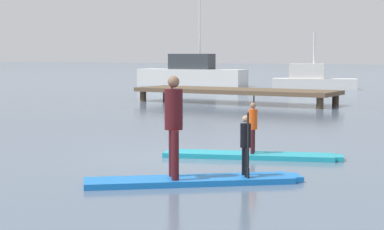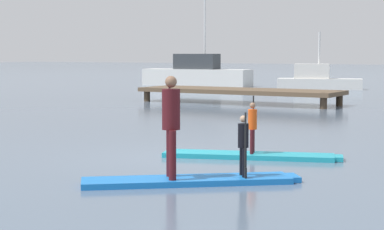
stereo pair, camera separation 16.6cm
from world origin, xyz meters
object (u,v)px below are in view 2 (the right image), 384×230
Objects in this scene: paddler_child_solo at (252,125)px; motor_boat_small_navy at (317,80)px; paddleboard_far at (191,181)px; paddler_adult at (171,120)px; fishing_boat_green_midground at (197,74)px; paddler_child_front at (243,143)px; paddleboard_near at (252,156)px.

paddler_child_solo is 0.23× the size of motor_boat_small_navy.
motor_boat_small_navy is at bearing 106.32° from paddleboard_far.
paddler_adult is 34.16m from fishing_boat_green_midground.
paddler_child_solo reaches higher than paddler_child_front.
motor_boat_small_navy is at bearing 0.17° from fishing_boat_green_midground.
paddler_child_solo reaches higher than paddleboard_far.
paddler_child_front is (0.69, 0.55, 0.62)m from paddleboard_far.
paddleboard_far is 1.08m from paddler_child_front.
fishing_boat_green_midground is at bearing 119.57° from paddler_adult.
paddleboard_far is 34.12m from fishing_boat_green_midground.
paddleboard_near is 3.36× the size of paddler_child_front.
paddleboard_far is 2.93× the size of paddler_child_front.
paddleboard_near is at bearing 96.24° from paddleboard_far.
paddler_child_front is 0.14× the size of fishing_boat_green_midground.
fishing_boat_green_midground is at bearing -179.83° from motor_boat_small_navy.
paddleboard_near is 2.74m from paddler_child_front.
paddler_child_solo is (0.01, 0.02, 0.64)m from paddleboard_near.
paddleboard_near is at bearing -72.59° from motor_boat_small_navy.
motor_boat_small_navy is (-9.34, 28.98, -0.09)m from paddler_child_front.
paddler_adult is 1.55× the size of paddler_child_front.
paddler_child_front is at bearing -67.71° from paddler_child_solo.
paddleboard_near is 2.16× the size of paddler_adult.
paddler_child_solo is 1.08× the size of paddler_child_front.
fishing_boat_green_midground reaches higher than paddler_child_front.
fishing_boat_green_midground is (-16.86, 29.71, -0.29)m from paddler_adult.
fishing_boat_green_midground is at bearing 120.13° from paddleboard_far.
paddleboard_far is 1.08m from paddler_adult.
paddleboard_far is at bearing -59.87° from fishing_boat_green_midground.
paddler_adult is at bearing -89.01° from paddler_child_solo.
paddleboard_near is 31.38m from fishing_boat_green_midground.
paddler_child_front is (0.96, 0.76, -0.40)m from paddler_adult.
fishing_boat_green_midground reaches higher than paddler_child_solo.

